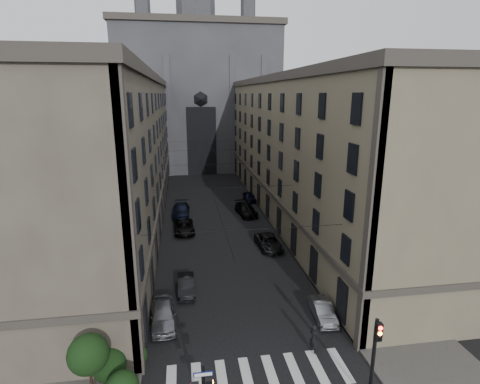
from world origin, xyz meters
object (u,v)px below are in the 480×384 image
car_left_near (163,314)px  car_right_midnear (269,242)px  car_left_far (181,210)px  car_right_near (323,310)px  car_right_midfar (246,209)px  car_left_midnear (186,285)px  car_right_far (249,197)px  gothic_tower (198,88)px  car_left_midfar (184,227)px  pedestrian (314,339)px  traffic_light_right (375,352)px

car_left_near → car_right_midnear: size_ratio=0.92×
car_left_far → car_right_midnear: car_left_far is taller
car_left_far → car_right_near: 28.64m
car_right_near → car_right_midfar: (-1.49, 25.67, 0.15)m
car_right_midfar → car_left_midnear: bearing=-121.0°
car_right_far → car_right_near: bearing=-92.6°
gothic_tower → car_left_midnear: 62.06m
car_right_near → car_right_midnear: car_right_midnear is taller
car_left_midfar → car_right_midnear: 11.14m
car_left_midfar → pedestrian: (8.18, -23.53, 0.28)m
car_right_midnear → traffic_light_right: bearing=-91.5°
car_left_near → car_right_near: car_left_near is taller
car_left_midfar → traffic_light_right: bearing=-73.2°
car_right_midnear → gothic_tower: bearing=92.4°
car_left_far → car_right_near: size_ratio=1.45×
car_left_near → car_right_near: 11.94m
car_left_midnear → car_left_far: 21.24m
gothic_tower → pedestrian: 70.64m
car_left_far → pedestrian: (8.52, -30.24, 0.18)m
traffic_light_right → car_right_midfar: size_ratio=0.96×
car_left_midnear → car_left_midfar: bearing=89.0°
car_left_far → car_right_midfar: 9.07m
traffic_light_right → pedestrian: bearing=109.7°
car_left_midfar → car_right_midfar: 10.40m
gothic_tower → car_right_midnear: (4.97, -51.28, -17.09)m
car_right_midnear → car_right_far: car_right_midnear is taller
car_left_near → car_right_midfar: size_ratio=0.86×
car_right_midfar → car_left_far: bearing=166.0°
car_right_midfar → pedestrian: bearing=-98.8°
car_left_far → car_right_far: size_ratio=1.37×
traffic_light_right → car_left_near: bearing=141.4°
car_left_near → car_left_far: car_left_far is taller
car_left_midfar → car_right_midfar: (8.67, 5.73, 0.07)m
gothic_tower → car_right_midfar: gothic_tower is taller
car_left_midfar → car_right_far: (10.40, 12.60, -0.02)m
car_left_far → car_right_far: car_left_far is taller
gothic_tower → car_left_near: bearing=-95.3°
car_left_midnear → car_right_midfar: size_ratio=0.75×
gothic_tower → traffic_light_right: bearing=-85.6°
car_right_far → pedestrian: size_ratio=2.05×
car_right_far → pedestrian: bearing=-95.8°
car_left_near → car_right_midnear: bearing=46.0°
car_left_midfar → pedestrian: pedestrian is taller
traffic_light_right → car_left_far: (-10.15, 34.77, -2.47)m
traffic_light_right → car_right_near: size_ratio=1.34×
car_right_midnear → car_right_midfar: (-0.50, 12.04, 0.08)m
car_left_far → car_right_far: bearing=31.1°
car_right_far → car_left_midfar: bearing=-131.8°
gothic_tower → car_left_far: gothic_tower is taller
car_right_near → pedestrian: (-1.99, -3.59, 0.36)m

